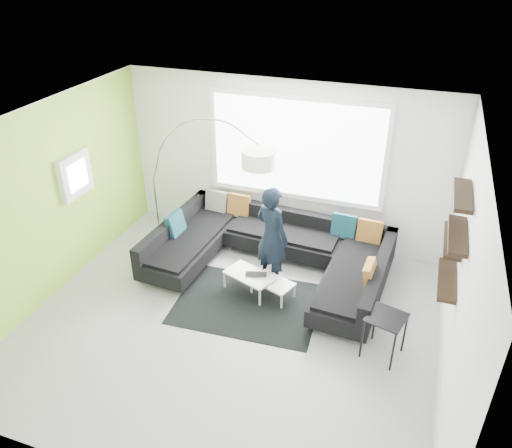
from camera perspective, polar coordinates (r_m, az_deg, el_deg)
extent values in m
plane|color=gray|center=(7.10, -2.92, -11.23)|extent=(5.50, 5.50, 0.00)
cube|color=silver|center=(8.37, 3.26, 6.93)|extent=(5.50, 0.04, 2.80)
cube|color=silver|center=(4.58, -15.67, -17.15)|extent=(5.50, 0.04, 2.80)
cube|color=silver|center=(7.64, -22.73, 2.14)|extent=(0.04, 5.00, 2.80)
cube|color=silver|center=(5.94, 22.29, -6.04)|extent=(0.04, 5.00, 2.80)
cube|color=white|center=(5.66, -3.66, 10.61)|extent=(5.50, 5.00, 0.04)
cube|color=#93C638|center=(7.63, -22.67, 2.12)|extent=(0.01, 5.00, 2.80)
cube|color=white|center=(8.17, 4.59, 8.57)|extent=(2.96, 0.06, 1.68)
cube|color=white|center=(7.92, -19.92, 5.29)|extent=(0.12, 0.66, 0.66)
cube|color=black|center=(6.11, 21.79, -1.48)|extent=(0.20, 1.24, 0.95)
cube|color=black|center=(7.90, 1.45, -4.59)|extent=(3.70, 2.42, 0.38)
cube|color=black|center=(7.72, 1.48, -2.58)|extent=(3.70, 2.42, 0.28)
cube|color=brown|center=(7.69, 1.49, -2.22)|extent=(3.21, 0.38, 0.40)
cube|color=black|center=(7.41, -0.98, -9.07)|extent=(2.14, 1.61, 0.01)
cube|color=white|center=(7.52, 0.59, -6.98)|extent=(1.07, 0.84, 0.31)
cube|color=black|center=(6.64, 14.36, -12.26)|extent=(0.55, 0.55, 0.62)
imported|color=black|center=(7.43, 1.83, -1.41)|extent=(0.88, 0.83, 1.60)
imported|color=black|center=(7.41, -0.02, -5.99)|extent=(0.42, 0.36, 0.02)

